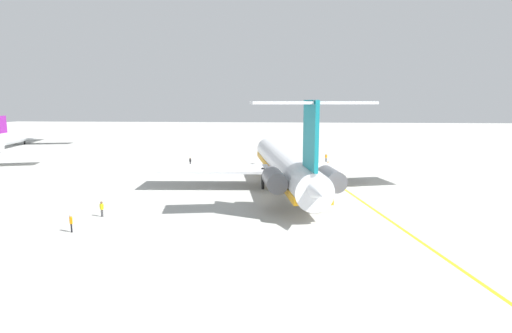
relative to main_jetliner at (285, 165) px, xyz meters
The scene contains 10 objects.
ground 13.04m from the main_jetliner, 81.46° to the right, with size 339.14×339.14×0.00m, color #ADADA8.
main_jetliner is the anchor object (origin of this frame).
airliner_far_right 91.07m from the main_jetliner, 53.92° to the left, with size 28.00×27.86×8.39m.
ground_crew_near_nose 24.94m from the main_jetliner, 128.48° to the left, with size 0.27×0.42×1.67m.
ground_crew_near_tail 26.65m from the main_jetliner, 17.87° to the right, with size 0.28×0.43×1.74m.
ground_crew_portside 25.41m from the main_jetliner, 44.60° to the left, with size 0.28×0.42×1.74m.
ground_crew_starboard 28.84m from the main_jetliner, 135.93° to the left, with size 0.31×0.36×1.75m.
safety_cone_nose 24.91m from the main_jetliner, 19.69° to the right, with size 0.40×0.40×0.55m, color #EA590F.
safety_cone_wingtip 26.41m from the main_jetliner, 27.55° to the right, with size 0.40×0.40×0.55m, color #EA590F.
taxiway_centreline 8.81m from the main_jetliner, 81.74° to the right, with size 83.53×0.36×0.01m, color gold.
Camera 1 is at (-57.77, 12.52, 12.27)m, focal length 28.44 mm.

